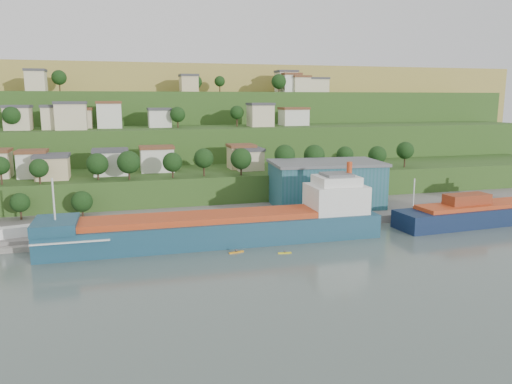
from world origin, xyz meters
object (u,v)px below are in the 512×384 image
object	(u,v)px
warehouse	(326,183)
cargo_ship_far	(504,212)
cargo_ship_near	(227,229)
caravan	(16,233)
kayak_orange	(236,252)

from	to	relation	value
warehouse	cargo_ship_far	bearing A→B (deg)	-23.56
cargo_ship_near	caravan	size ratio (longest dim) A/B	11.56
cargo_ship_near	cargo_ship_far	xyz separation A→B (m)	(75.36, -1.19, -0.59)
cargo_ship_near	cargo_ship_far	size ratio (longest dim) A/B	1.28
caravan	kayak_orange	xyz separation A→B (m)	(46.07, -18.70, -2.50)
cargo_ship_far	caravan	bearing A→B (deg)	171.27
warehouse	kayak_orange	world-z (taller)	warehouse
caravan	cargo_ship_near	bearing A→B (deg)	-26.42
cargo_ship_near	cargo_ship_far	distance (m)	75.37
cargo_ship_far	kayak_orange	world-z (taller)	cargo_ship_far
cargo_ship_near	cargo_ship_far	world-z (taller)	cargo_ship_near
cargo_ship_far	warehouse	xyz separation A→B (m)	(-41.56, 23.05, 5.90)
cargo_ship_near	kayak_orange	xyz separation A→B (m)	(0.14, -8.59, -2.89)
caravan	kayak_orange	world-z (taller)	caravan
caravan	kayak_orange	distance (m)	49.78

